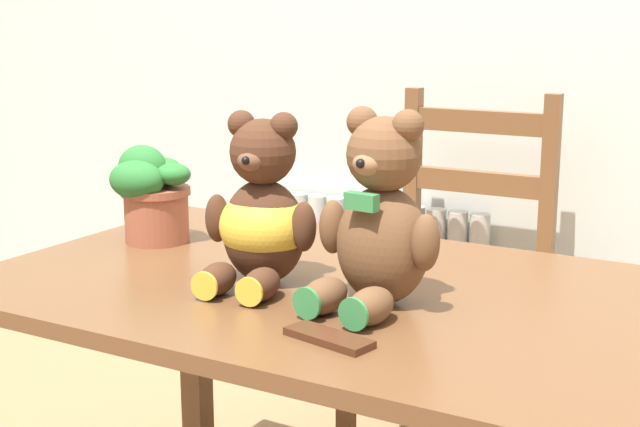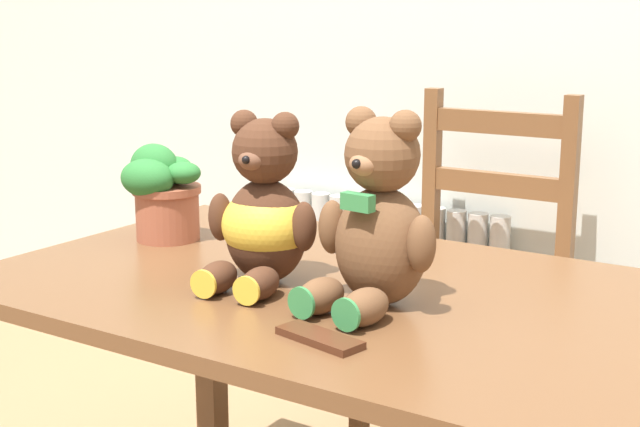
{
  "view_description": "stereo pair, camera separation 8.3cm",
  "coord_description": "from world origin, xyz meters",
  "px_view_note": "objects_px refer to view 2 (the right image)",
  "views": [
    {
      "loc": [
        0.7,
        -0.96,
        1.19
      ],
      "look_at": [
        -0.05,
        0.35,
        0.85
      ],
      "focal_mm": 50.0,
      "sensor_mm": 36.0,
      "label": 1
    },
    {
      "loc": [
        0.77,
        -0.92,
        1.19
      ],
      "look_at": [
        -0.05,
        0.35,
        0.85
      ],
      "focal_mm": 50.0,
      "sensor_mm": 36.0,
      "label": 2
    }
  ],
  "objects_px": {
    "wooden_chair_behind": "(472,296)",
    "potted_plant": "(162,191)",
    "chocolate_bar": "(320,338)",
    "teddy_bear_left": "(264,216)",
    "teddy_bear_right": "(377,223)"
  },
  "relations": [
    {
      "from": "teddy_bear_right",
      "to": "chocolate_bar",
      "type": "xyz_separation_m",
      "value": [
        0.01,
        -0.2,
        -0.14
      ]
    },
    {
      "from": "chocolate_bar",
      "to": "wooden_chair_behind",
      "type": "bearing_deg",
      "value": 100.25
    },
    {
      "from": "chocolate_bar",
      "to": "teddy_bear_left",
      "type": "bearing_deg",
      "value": 141.08
    },
    {
      "from": "potted_plant",
      "to": "chocolate_bar",
      "type": "relative_size",
      "value": 1.45
    },
    {
      "from": "wooden_chair_behind",
      "to": "teddy_bear_left",
      "type": "height_order",
      "value": "teddy_bear_left"
    },
    {
      "from": "teddy_bear_right",
      "to": "potted_plant",
      "type": "height_order",
      "value": "teddy_bear_right"
    },
    {
      "from": "wooden_chair_behind",
      "to": "potted_plant",
      "type": "xyz_separation_m",
      "value": [
        -0.44,
        -0.69,
        0.35
      ]
    },
    {
      "from": "wooden_chair_behind",
      "to": "teddy_bear_right",
      "type": "relative_size",
      "value": 2.98
    },
    {
      "from": "teddy_bear_left",
      "to": "chocolate_bar",
      "type": "height_order",
      "value": "teddy_bear_left"
    },
    {
      "from": "teddy_bear_left",
      "to": "teddy_bear_right",
      "type": "distance_m",
      "value": 0.24
    },
    {
      "from": "teddy_bear_left",
      "to": "teddy_bear_right",
      "type": "bearing_deg",
      "value": 172.15
    },
    {
      "from": "potted_plant",
      "to": "chocolate_bar",
      "type": "xyz_separation_m",
      "value": [
        0.63,
        -0.34,
        -0.1
      ]
    },
    {
      "from": "wooden_chair_behind",
      "to": "teddy_bear_right",
      "type": "distance_m",
      "value": 0.93
    },
    {
      "from": "teddy_bear_right",
      "to": "potted_plant",
      "type": "xyz_separation_m",
      "value": [
        -0.61,
        0.14,
        -0.03
      ]
    },
    {
      "from": "teddy_bear_right",
      "to": "wooden_chair_behind",
      "type": "bearing_deg",
      "value": -71.43
    }
  ]
}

